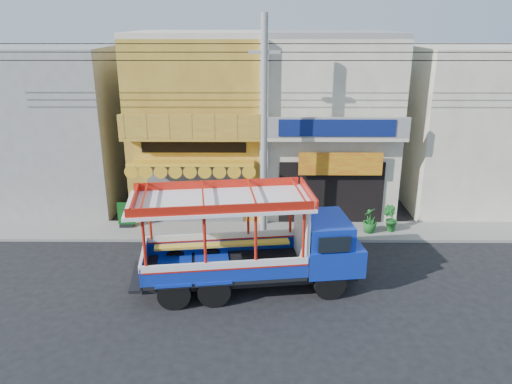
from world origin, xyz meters
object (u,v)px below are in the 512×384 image
at_px(songthaew_truck, 265,242).
at_px(potted_plant_c, 370,220).
at_px(green_sign, 126,217).
at_px(potted_plant_b, 390,218).
at_px(potted_plant_a, 316,215).
at_px(utility_pole, 268,121).

xyz_separation_m(songthaew_truck, potted_plant_c, (4.53, 4.46, -1.03)).
distance_m(songthaew_truck, green_sign, 7.89).
bearing_deg(green_sign, potted_plant_b, -1.81).
xyz_separation_m(green_sign, potted_plant_c, (10.54, -0.53, 0.09)).
relative_size(songthaew_truck, potted_plant_a, 8.89).
distance_m(green_sign, potted_plant_b, 11.44).
bearing_deg(potted_plant_b, green_sign, 38.71).
bearing_deg(potted_plant_a, potted_plant_b, -38.50).
xyz_separation_m(potted_plant_a, potted_plant_b, (3.10, -0.68, 0.12)).
relative_size(green_sign, potted_plant_a, 1.27).
height_order(utility_pole, potted_plant_c, utility_pole).
xyz_separation_m(green_sign, potted_plant_b, (11.44, -0.36, 0.09)).
bearing_deg(potted_plant_b, potted_plant_c, 51.00).
relative_size(potted_plant_a, potted_plant_c, 0.79).
height_order(potted_plant_b, potted_plant_c, potted_plant_b).
distance_m(green_sign, potted_plant_a, 8.34).
relative_size(utility_pole, green_sign, 25.08).
height_order(utility_pole, potted_plant_a, utility_pole).
bearing_deg(potted_plant_a, utility_pole, -174.10).
bearing_deg(potted_plant_a, potted_plant_c, -47.09).
bearing_deg(utility_pole, potted_plant_c, 6.89).
xyz_separation_m(potted_plant_a, potted_plant_c, (2.20, -0.84, 0.12)).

